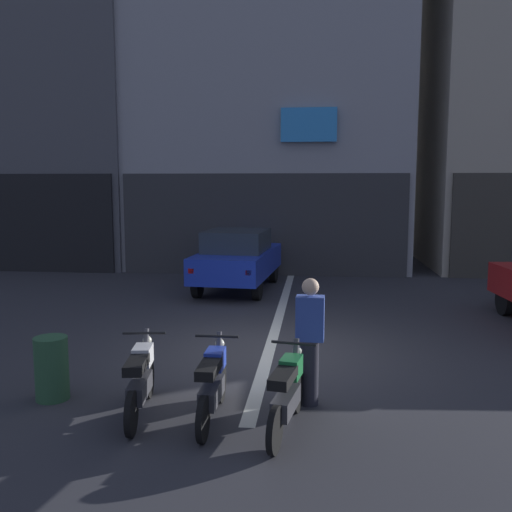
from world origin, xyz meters
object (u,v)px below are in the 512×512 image
(car_blue_crossing_near, at_px, (238,257))
(car_grey_down_street, at_px, (349,235))
(trash_bin, at_px, (52,368))
(motorcycle_white_row_leftmost, at_px, (140,379))
(motorcycle_green_row_centre, at_px, (287,393))
(motorcycle_blue_row_left_mid, at_px, (213,383))
(person_by_motorcycles, at_px, (310,341))

(car_blue_crossing_near, distance_m, car_grey_down_street, 7.78)
(car_blue_crossing_near, bearing_deg, trash_bin, -99.69)
(car_blue_crossing_near, bearing_deg, motorcycle_white_row_leftmost, -90.19)
(car_grey_down_street, height_order, motorcycle_white_row_leftmost, car_grey_down_street)
(motorcycle_white_row_leftmost, relative_size, motorcycle_green_row_centre, 1.00)
(motorcycle_white_row_leftmost, distance_m, trash_bin, 1.38)
(trash_bin, bearing_deg, motorcycle_green_row_centre, -10.76)
(motorcycle_blue_row_left_mid, bearing_deg, trash_bin, 169.84)
(person_by_motorcycles, bearing_deg, car_blue_crossing_near, 104.78)
(car_blue_crossing_near, relative_size, motorcycle_white_row_leftmost, 2.54)
(car_grey_down_street, bearing_deg, person_by_motorcycles, -95.09)
(motorcycle_blue_row_left_mid, xyz_separation_m, motorcycle_green_row_centre, (0.92, -0.20, 0.00))
(motorcycle_blue_row_left_mid, distance_m, person_by_motorcycles, 1.37)
(car_grey_down_street, bearing_deg, motorcycle_blue_row_left_mid, -99.14)
(car_grey_down_street, height_order, person_by_motorcycles, person_by_motorcycles)
(car_grey_down_street, height_order, motorcycle_blue_row_left_mid, car_grey_down_street)
(car_blue_crossing_near, xyz_separation_m, motorcycle_white_row_leftmost, (-0.03, -8.34, -0.43))
(motorcycle_green_row_centre, bearing_deg, car_grey_down_street, 84.29)
(motorcycle_green_row_centre, bearing_deg, motorcycle_white_row_leftmost, 172.35)
(person_by_motorcycles, height_order, trash_bin, person_by_motorcycles)
(car_grey_down_street, distance_m, motorcycle_white_row_leftmost, 15.73)
(car_grey_down_street, relative_size, person_by_motorcycles, 2.54)
(motorcycle_white_row_leftmost, relative_size, trash_bin, 1.96)
(motorcycle_blue_row_left_mid, relative_size, trash_bin, 1.97)
(motorcycle_white_row_leftmost, height_order, motorcycle_blue_row_left_mid, same)
(trash_bin, bearing_deg, motorcycle_blue_row_left_mid, -10.16)
(car_blue_crossing_near, height_order, motorcycle_blue_row_left_mid, car_blue_crossing_near)
(car_blue_crossing_near, bearing_deg, motorcycle_green_row_centre, -78.11)
(motorcycle_blue_row_left_mid, bearing_deg, car_grey_down_street, 80.86)
(motorcycle_blue_row_left_mid, height_order, trash_bin, motorcycle_blue_row_left_mid)
(car_blue_crossing_near, bearing_deg, motorcycle_blue_row_left_mid, -83.94)
(car_blue_crossing_near, bearing_deg, car_grey_down_street, 64.32)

